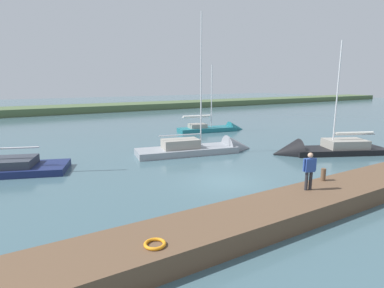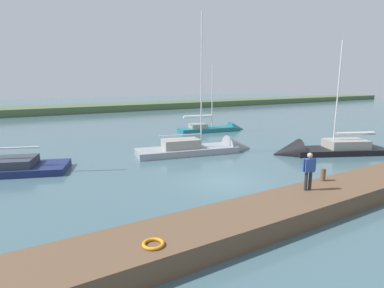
# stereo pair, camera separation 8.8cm
# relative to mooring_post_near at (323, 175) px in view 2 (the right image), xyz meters

# --- Properties ---
(ground_plane) EXTENTS (200.00, 200.00, 0.00)m
(ground_plane) POSITION_rel_mooring_post_near_xyz_m (2.63, -4.16, -1.09)
(ground_plane) COLOR #42606B
(far_shoreline) EXTENTS (180.00, 8.00, 2.40)m
(far_shoreline) POSITION_rel_mooring_post_near_xyz_m (2.63, -50.15, -1.09)
(far_shoreline) COLOR #4C603D
(far_shoreline) RESTS_ON ground_plane
(dock_pier) EXTENTS (26.28, 2.48, 0.79)m
(dock_pier) POSITION_rel_mooring_post_near_xyz_m (2.63, 0.87, -0.69)
(dock_pier) COLOR brown
(dock_pier) RESTS_ON ground_plane
(mooring_post_near) EXTENTS (0.23, 0.23, 0.60)m
(mooring_post_near) POSITION_rel_mooring_post_near_xyz_m (0.00, 0.00, 0.00)
(mooring_post_near) COLOR brown
(mooring_post_near) RESTS_ON dock_pier
(life_ring_buoy) EXTENTS (0.66, 0.66, 0.10)m
(life_ring_buoy) POSITION_rel_mooring_post_near_xyz_m (9.48, 1.36, -0.25)
(life_ring_buoy) COLOR orange
(life_ring_buoy) RESTS_ON dock_pier
(sailboat_behind_pier) EXTENTS (8.07, 3.31, 8.23)m
(sailboat_behind_pier) POSITION_rel_mooring_post_near_xyz_m (-7.40, -19.14, -1.01)
(sailboat_behind_pier) COLOR #1E6B75
(sailboat_behind_pier) RESTS_ON ground_plane
(sailboat_far_right) EXTENTS (9.01, 5.82, 9.52)m
(sailboat_far_right) POSITION_rel_mooring_post_near_xyz_m (-7.52, -5.90, -0.90)
(sailboat_far_right) COLOR black
(sailboat_far_right) RESTS_ON ground_plane
(sailboat_far_left) EXTENTS (9.69, 4.19, 11.56)m
(sailboat_far_left) POSITION_rel_mooring_post_near_xyz_m (-0.53, -10.81, -0.93)
(sailboat_far_left) COLOR gray
(sailboat_far_left) RESTS_ON ground_plane
(person_on_dock) EXTENTS (0.61, 0.35, 1.68)m
(person_on_dock) POSITION_rel_mooring_post_near_xyz_m (1.72, 0.50, 0.67)
(person_on_dock) COLOR #28282D
(person_on_dock) RESTS_ON dock_pier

